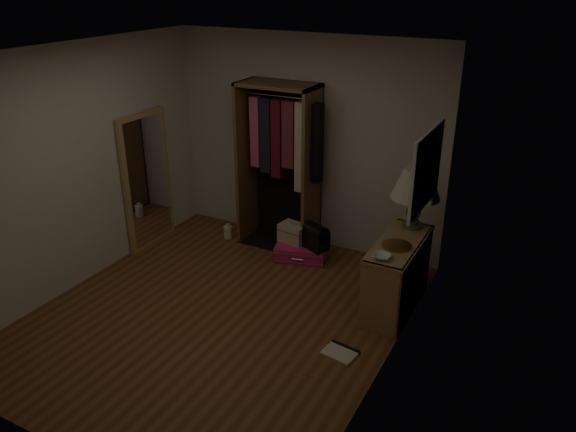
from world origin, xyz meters
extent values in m
plane|color=brown|center=(0.00, 0.00, 0.00)|extent=(4.00, 4.00, 0.00)
cube|color=beige|center=(0.00, 2.00, 1.30)|extent=(3.50, 0.02, 2.60)
cube|color=beige|center=(0.00, -2.00, 1.30)|extent=(3.50, 0.02, 2.60)
cube|color=beige|center=(1.75, 0.00, 1.30)|extent=(0.02, 4.00, 2.60)
cube|color=beige|center=(-1.75, 0.00, 1.30)|extent=(0.02, 4.00, 2.60)
cube|color=white|center=(0.00, 0.00, 2.60)|extent=(3.50, 4.00, 0.01)
cube|color=silver|center=(1.73, 1.00, 1.55)|extent=(0.03, 0.96, 0.76)
cube|color=black|center=(1.73, 1.00, 1.55)|extent=(0.03, 0.90, 0.70)
cube|color=white|center=(1.71, 1.00, 1.24)|extent=(0.01, 0.88, 0.02)
cube|color=white|center=(1.71, 1.00, 1.32)|extent=(0.01, 0.88, 0.02)
cube|color=white|center=(1.71, 1.00, 1.39)|extent=(0.01, 0.88, 0.02)
cube|color=white|center=(1.71, 1.00, 1.47)|extent=(0.01, 0.88, 0.02)
cube|color=white|center=(1.71, 1.00, 1.55)|extent=(0.01, 0.88, 0.02)
cube|color=white|center=(1.71, 1.00, 1.63)|extent=(0.01, 0.88, 0.02)
cube|color=white|center=(1.71, 1.00, 1.71)|extent=(0.01, 0.88, 0.02)
cube|color=white|center=(1.71, 1.00, 1.78)|extent=(0.01, 0.88, 0.02)
cube|color=white|center=(1.71, 1.00, 1.86)|extent=(0.01, 0.88, 0.02)
cube|color=#957148|center=(1.54, 0.46, 0.38)|extent=(0.40, 0.03, 0.75)
cube|color=#957148|center=(1.54, 1.54, 0.38)|extent=(0.40, 0.03, 0.75)
cube|color=#957148|center=(1.54, 1.00, 0.06)|extent=(0.40, 1.04, 0.03)
cube|color=#957148|center=(1.54, 1.00, 0.57)|extent=(0.40, 1.04, 0.03)
cube|color=#957148|center=(1.54, 1.00, 0.73)|extent=(0.42, 1.12, 0.03)
cube|color=brown|center=(1.73, 1.00, 0.38)|extent=(0.02, 1.10, 0.75)
cube|color=#957148|center=(1.53, 1.33, 0.65)|extent=(0.36, 0.38, 0.13)
cube|color=gray|center=(1.45, 0.53, 0.21)|extent=(0.16, 0.04, 0.28)
cube|color=#4C3833|center=(1.48, 0.57, 0.21)|extent=(0.21, 0.03, 0.27)
cube|color=#B7AD99|center=(1.48, 0.61, 0.23)|extent=(0.21, 0.03, 0.32)
cube|color=brown|center=(1.45, 0.65, 0.23)|extent=(0.16, 0.04, 0.31)
cube|color=#3F4C59|center=(1.45, 0.70, 0.19)|extent=(0.15, 0.04, 0.23)
cube|color=gray|center=(1.48, 0.74, 0.20)|extent=(0.22, 0.03, 0.26)
cube|color=#59594C|center=(1.45, 0.78, 0.19)|extent=(0.17, 0.03, 0.23)
cube|color=#B2724C|center=(1.47, 0.83, 0.19)|extent=(0.19, 0.03, 0.23)
cube|color=beige|center=(1.48, 0.86, 0.22)|extent=(0.22, 0.03, 0.29)
cube|color=#332D38|center=(1.47, 0.90, 0.20)|extent=(0.20, 0.03, 0.25)
cube|color=gray|center=(1.47, 0.95, 0.20)|extent=(0.20, 0.03, 0.26)
cube|color=#4C3833|center=(1.47, 1.00, 0.23)|extent=(0.20, 0.04, 0.31)
cube|color=#B7AD99|center=(1.46, 1.05, 0.21)|extent=(0.17, 0.04, 0.27)
cube|color=brown|center=(1.46, 1.10, 0.20)|extent=(0.17, 0.03, 0.26)
cube|color=#3F4C59|center=(1.45, 1.14, 0.22)|extent=(0.16, 0.03, 0.29)
cube|color=gray|center=(1.46, 1.18, 0.23)|extent=(0.19, 0.03, 0.31)
cube|color=#59594C|center=(1.47, 1.23, 0.19)|extent=(0.19, 0.05, 0.23)
cube|color=#B2724C|center=(1.47, 1.28, 0.20)|extent=(0.21, 0.04, 0.25)
cube|color=beige|center=(1.47, 1.32, 0.20)|extent=(0.21, 0.03, 0.24)
cube|color=#332D38|center=(1.46, 1.37, 0.20)|extent=(0.19, 0.04, 0.25)
cube|color=gray|center=(1.45, 1.42, 0.21)|extent=(0.16, 0.04, 0.28)
cube|color=#4C3833|center=(1.48, 1.46, 0.23)|extent=(0.22, 0.03, 0.30)
cube|color=brown|center=(-0.70, 1.74, 1.02)|extent=(0.04, 0.50, 2.05)
cube|color=brown|center=(0.20, 1.74, 1.02)|extent=(0.04, 0.50, 2.05)
cube|color=brown|center=(-0.25, 1.74, 2.03)|extent=(0.95, 0.50, 0.04)
cube|color=black|center=(-0.25, 1.98, 1.02)|extent=(0.95, 0.02, 2.05)
cube|color=black|center=(-0.25, 1.74, 0.01)|extent=(0.95, 0.50, 0.02)
cylinder|color=silver|center=(-0.25, 1.74, 1.90)|extent=(0.87, 0.02, 0.02)
cube|color=#BF4C72|center=(-0.55, 1.72, 1.44)|extent=(0.12, 0.10, 0.86)
cube|color=black|center=(-0.40, 1.72, 1.41)|extent=(0.14, 0.10, 0.92)
cube|color=#590F19|center=(-0.25, 1.72, 1.39)|extent=(0.12, 0.12, 0.96)
cube|color=maroon|center=(-0.09, 1.72, 1.47)|extent=(0.15, 0.11, 0.81)
cube|color=beige|center=(0.08, 1.72, 1.33)|extent=(0.15, 0.11, 1.08)
cube|color=black|center=(0.25, 1.72, 1.40)|extent=(0.15, 0.15, 0.93)
cube|color=tan|center=(-1.71, 1.00, 0.85)|extent=(0.05, 0.80, 1.70)
cube|color=white|center=(-1.68, 1.00, 0.85)|extent=(0.01, 0.68, 1.58)
cube|color=#D01963|center=(0.19, 1.50, 0.09)|extent=(0.70, 0.58, 0.19)
cube|color=silver|center=(0.19, 1.50, 0.04)|extent=(0.72, 0.60, 0.01)
cube|color=silver|center=(0.19, 1.50, 0.15)|extent=(0.72, 0.60, 0.01)
cylinder|color=silver|center=(0.25, 1.28, 0.09)|extent=(0.14, 0.05, 0.02)
cube|color=#BAAB8E|center=(0.07, 1.52, 0.30)|extent=(0.36, 0.27, 0.23)
cube|color=brown|center=(0.07, 1.52, 0.35)|extent=(0.37, 0.28, 0.01)
cylinder|color=silver|center=(0.07, 1.52, 0.42)|extent=(0.10, 0.03, 0.02)
cube|color=black|center=(0.40, 1.48, 0.30)|extent=(0.35, 0.29, 0.22)
cylinder|color=black|center=(0.40, 1.48, 0.41)|extent=(0.35, 0.29, 0.19)
cylinder|color=#3E4F26|center=(1.54, 1.42, 0.77)|extent=(0.28, 0.28, 0.04)
cylinder|color=#3E4F26|center=(1.54, 1.42, 0.81)|extent=(0.17, 0.17, 0.05)
sphere|color=#3E4F26|center=(1.54, 1.42, 0.91)|extent=(0.20, 0.20, 0.16)
cylinder|color=#3E4F26|center=(1.54, 1.42, 1.03)|extent=(0.07, 0.07, 0.09)
cone|color=beige|center=(1.54, 1.42, 1.24)|extent=(0.66, 0.66, 0.31)
cone|color=white|center=(1.54, 1.42, 1.24)|extent=(0.59, 0.59, 0.29)
cylinder|color=olive|center=(1.54, 0.89, 0.76)|extent=(0.36, 0.36, 0.02)
imported|color=#B7D8B4|center=(1.49, 0.59, 0.77)|extent=(0.18, 0.18, 0.04)
cylinder|color=silver|center=(-0.92, 1.56, 0.08)|extent=(0.13, 0.13, 0.16)
cylinder|color=silver|center=(-0.92, 1.56, 0.18)|extent=(0.06, 0.06, 0.04)
cube|color=beige|center=(1.35, -0.01, 0.01)|extent=(0.33, 0.28, 0.02)
cube|color=black|center=(1.36, 0.09, 0.01)|extent=(0.30, 0.08, 0.03)
camera|label=1|loc=(2.90, -3.96, 3.26)|focal=35.00mm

